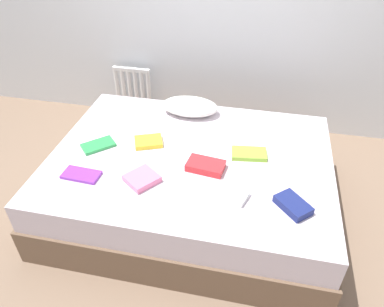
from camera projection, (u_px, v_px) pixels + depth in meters
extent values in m
plane|color=#7F6651|center=(191.00, 206.00, 2.89)|extent=(8.00, 8.00, 0.00)
cube|color=brown|center=(191.00, 193.00, 2.80)|extent=(2.00, 1.50, 0.28)
cube|color=silver|center=(191.00, 167.00, 2.65)|extent=(1.96, 1.46, 0.22)
cylinder|color=white|center=(118.00, 88.00, 3.80)|extent=(0.04, 0.04, 0.47)
cylinder|color=white|center=(124.00, 89.00, 3.79)|extent=(0.04, 0.04, 0.47)
cylinder|color=white|center=(130.00, 89.00, 3.78)|extent=(0.04, 0.04, 0.47)
cylinder|color=white|center=(136.00, 90.00, 3.77)|extent=(0.04, 0.04, 0.47)
cylinder|color=white|center=(143.00, 90.00, 3.76)|extent=(0.04, 0.04, 0.47)
cylinder|color=white|center=(149.00, 91.00, 3.75)|extent=(0.04, 0.04, 0.47)
cube|color=white|center=(131.00, 70.00, 3.64)|extent=(0.38, 0.04, 0.04)
cube|color=white|center=(135.00, 108.00, 3.91)|extent=(0.38, 0.04, 0.04)
ellipsoid|color=white|center=(190.00, 106.00, 3.01)|extent=(0.46, 0.27, 0.13)
cube|color=red|center=(206.00, 166.00, 2.45)|extent=(0.26, 0.18, 0.05)
cube|color=yellow|center=(148.00, 142.00, 2.69)|extent=(0.24, 0.22, 0.03)
cube|color=purple|center=(81.00, 175.00, 2.40)|extent=(0.25, 0.14, 0.02)
cube|color=pink|center=(142.00, 179.00, 2.36)|extent=(0.26, 0.26, 0.04)
cube|color=navy|center=(293.00, 205.00, 2.16)|extent=(0.24, 0.24, 0.05)
cube|color=white|center=(233.00, 195.00, 2.24)|extent=(0.20, 0.18, 0.03)
cube|color=green|center=(98.00, 145.00, 2.67)|extent=(0.26, 0.26, 0.02)
cube|color=#8CC638|center=(249.00, 154.00, 2.58)|extent=(0.26, 0.17, 0.03)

